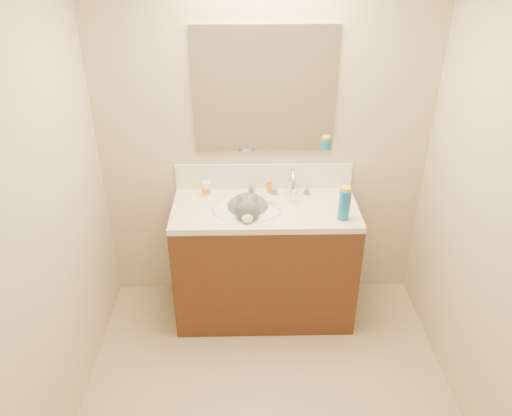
{
  "coord_description": "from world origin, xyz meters",
  "views": [
    {
      "loc": [
        -0.12,
        -1.82,
        2.44
      ],
      "look_at": [
        -0.06,
        0.92,
        0.88
      ],
      "focal_mm": 35.0,
      "sensor_mm": 36.0,
      "label": 1
    }
  ],
  "objects_px": {
    "spray_can": "(344,205)",
    "amber_bottle": "(269,187)",
    "basin": "(247,219)",
    "pill_bottle": "(206,189)",
    "silver_jar": "(252,189)",
    "vanity_cabinet": "(265,263)",
    "cat": "(248,212)",
    "faucet": "(292,185)"
  },
  "relations": [
    {
      "from": "basin",
      "to": "faucet",
      "type": "relative_size",
      "value": 1.61
    },
    {
      "from": "basin",
      "to": "vanity_cabinet",
      "type": "bearing_deg",
      "value": 14.04
    },
    {
      "from": "vanity_cabinet",
      "to": "pill_bottle",
      "type": "relative_size",
      "value": 11.64
    },
    {
      "from": "basin",
      "to": "pill_bottle",
      "type": "xyz_separation_m",
      "value": [
        -0.27,
        0.19,
        0.12
      ]
    },
    {
      "from": "cat",
      "to": "amber_bottle",
      "type": "height_order",
      "value": "cat"
    },
    {
      "from": "cat",
      "to": "amber_bottle",
      "type": "distance_m",
      "value": 0.27
    },
    {
      "from": "silver_jar",
      "to": "vanity_cabinet",
      "type": "bearing_deg",
      "value": -65.93
    },
    {
      "from": "cat",
      "to": "amber_bottle",
      "type": "xyz_separation_m",
      "value": [
        0.15,
        0.21,
        0.07
      ]
    },
    {
      "from": "cat",
      "to": "pill_bottle",
      "type": "relative_size",
      "value": 4.04
    },
    {
      "from": "vanity_cabinet",
      "to": "cat",
      "type": "xyz_separation_m",
      "value": [
        -0.11,
        -0.01,
        0.42
      ]
    },
    {
      "from": "basin",
      "to": "pill_bottle",
      "type": "bearing_deg",
      "value": 145.23
    },
    {
      "from": "vanity_cabinet",
      "to": "pill_bottle",
      "type": "distance_m",
      "value": 0.65
    },
    {
      "from": "faucet",
      "to": "spray_can",
      "type": "height_order",
      "value": "faucet"
    },
    {
      "from": "vanity_cabinet",
      "to": "spray_can",
      "type": "relative_size",
      "value": 6.06
    },
    {
      "from": "basin",
      "to": "amber_bottle",
      "type": "height_order",
      "value": "amber_bottle"
    },
    {
      "from": "silver_jar",
      "to": "cat",
      "type": "bearing_deg",
      "value": -97.98
    },
    {
      "from": "vanity_cabinet",
      "to": "cat",
      "type": "bearing_deg",
      "value": -173.17
    },
    {
      "from": "cat",
      "to": "spray_can",
      "type": "bearing_deg",
      "value": -13.11
    },
    {
      "from": "cat",
      "to": "silver_jar",
      "type": "height_order",
      "value": "cat"
    },
    {
      "from": "cat",
      "to": "amber_bottle",
      "type": "bearing_deg",
      "value": 56.02
    },
    {
      "from": "amber_bottle",
      "to": "spray_can",
      "type": "distance_m",
      "value": 0.57
    },
    {
      "from": "basin",
      "to": "cat",
      "type": "xyz_separation_m",
      "value": [
        0.01,
        0.02,
        0.04
      ]
    },
    {
      "from": "faucet",
      "to": "pill_bottle",
      "type": "relative_size",
      "value": 2.72
    },
    {
      "from": "pill_bottle",
      "to": "silver_jar",
      "type": "relative_size",
      "value": 1.68
    },
    {
      "from": "amber_bottle",
      "to": "spray_can",
      "type": "bearing_deg",
      "value": -38.79
    },
    {
      "from": "faucet",
      "to": "amber_bottle",
      "type": "xyz_separation_m",
      "value": [
        -0.15,
        0.06,
        -0.04
      ]
    },
    {
      "from": "vanity_cabinet",
      "to": "basin",
      "type": "bearing_deg",
      "value": -165.96
    },
    {
      "from": "faucet",
      "to": "spray_can",
      "type": "relative_size",
      "value": 1.41
    },
    {
      "from": "cat",
      "to": "pill_bottle",
      "type": "xyz_separation_m",
      "value": [
        -0.28,
        0.17,
        0.08
      ]
    },
    {
      "from": "amber_bottle",
      "to": "spray_can",
      "type": "relative_size",
      "value": 0.45
    },
    {
      "from": "vanity_cabinet",
      "to": "silver_jar",
      "type": "distance_m",
      "value": 0.52
    },
    {
      "from": "pill_bottle",
      "to": "spray_can",
      "type": "relative_size",
      "value": 0.52
    },
    {
      "from": "faucet",
      "to": "pill_bottle",
      "type": "distance_m",
      "value": 0.57
    },
    {
      "from": "pill_bottle",
      "to": "faucet",
      "type": "bearing_deg",
      "value": -1.94
    },
    {
      "from": "vanity_cabinet",
      "to": "amber_bottle",
      "type": "relative_size",
      "value": 13.56
    },
    {
      "from": "vanity_cabinet",
      "to": "silver_jar",
      "type": "height_order",
      "value": "silver_jar"
    },
    {
      "from": "faucet",
      "to": "pill_bottle",
      "type": "xyz_separation_m",
      "value": [
        -0.57,
        0.02,
        -0.03
      ]
    },
    {
      "from": "spray_can",
      "to": "cat",
      "type": "bearing_deg",
      "value": 166.09
    },
    {
      "from": "spray_can",
      "to": "amber_bottle",
      "type": "bearing_deg",
      "value": 141.21
    },
    {
      "from": "pill_bottle",
      "to": "spray_can",
      "type": "xyz_separation_m",
      "value": [
        0.87,
        -0.32,
        0.05
      ]
    },
    {
      "from": "cat",
      "to": "spray_can",
      "type": "xyz_separation_m",
      "value": [
        0.59,
        -0.15,
        0.13
      ]
    },
    {
      "from": "vanity_cabinet",
      "to": "cat",
      "type": "distance_m",
      "value": 0.44
    }
  ]
}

